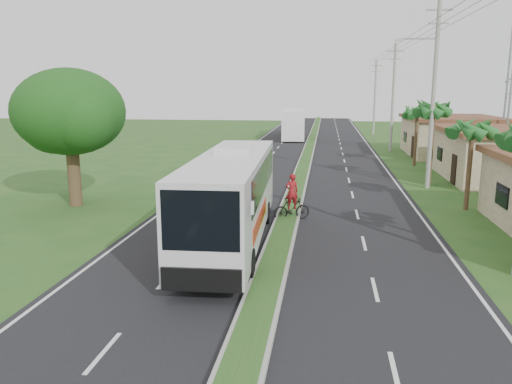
# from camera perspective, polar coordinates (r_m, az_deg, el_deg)

# --- Properties ---
(ground) EXTENTS (180.00, 180.00, 0.00)m
(ground) POSITION_cam_1_polar(r_m,az_deg,el_deg) (16.94, 1.36, -10.47)
(ground) COLOR #214D1C
(ground) RESTS_ON ground
(road_asphalt) EXTENTS (14.00, 160.00, 0.02)m
(road_asphalt) POSITION_cam_1_polar(r_m,az_deg,el_deg) (36.20, 5.04, 1.45)
(road_asphalt) COLOR black
(road_asphalt) RESTS_ON ground
(median_strip) EXTENTS (1.20, 160.00, 0.18)m
(median_strip) POSITION_cam_1_polar(r_m,az_deg,el_deg) (36.19, 5.04, 1.60)
(median_strip) COLOR gray
(median_strip) RESTS_ON ground
(lane_edge_left) EXTENTS (0.12, 160.00, 0.01)m
(lane_edge_left) POSITION_cam_1_polar(r_m,az_deg,el_deg) (37.14, -5.34, 1.69)
(lane_edge_left) COLOR silver
(lane_edge_left) RESTS_ON ground
(lane_edge_right) EXTENTS (0.12, 160.00, 0.01)m
(lane_edge_right) POSITION_cam_1_polar(r_m,az_deg,el_deg) (36.49, 15.60, 1.13)
(lane_edge_right) COLOR silver
(lane_edge_right) RESTS_ON ground
(shop_mid) EXTENTS (7.60, 10.60, 3.67)m
(shop_mid) POSITION_cam_1_polar(r_m,az_deg,el_deg) (39.79, 25.87, 3.94)
(shop_mid) COLOR gray
(shop_mid) RESTS_ON ground
(shop_far) EXTENTS (8.60, 11.60, 3.82)m
(shop_far) POSITION_cam_1_polar(r_m,az_deg,el_deg) (53.21, 21.35, 6.04)
(shop_far) COLOR gray
(shop_far) RESTS_ON ground
(palm_verge_b) EXTENTS (2.40, 2.40, 5.05)m
(palm_verge_b) POSITION_cam_1_polar(r_m,az_deg,el_deg) (28.70, 23.52, 6.64)
(palm_verge_b) COLOR #473321
(palm_verge_b) RESTS_ON ground
(palm_verge_c) EXTENTS (2.40, 2.40, 5.85)m
(palm_verge_c) POSITION_cam_1_polar(r_m,az_deg,el_deg) (35.32, 19.68, 8.93)
(palm_verge_c) COLOR #473321
(palm_verge_c) RESTS_ON ground
(palm_verge_d) EXTENTS (2.40, 2.40, 5.25)m
(palm_verge_d) POSITION_cam_1_polar(r_m,az_deg,el_deg) (44.28, 17.96, 8.70)
(palm_verge_d) COLOR #473321
(palm_verge_d) RESTS_ON ground
(shade_tree) EXTENTS (6.30, 6.00, 7.54)m
(shade_tree) POSITION_cam_1_polar(r_m,az_deg,el_deg) (29.17, -20.70, 8.24)
(shade_tree) COLOR #473321
(shade_tree) RESTS_ON ground
(utility_pole_b) EXTENTS (3.20, 0.28, 12.00)m
(utility_pole_b) POSITION_cam_1_polar(r_m,az_deg,el_deg) (34.25, 19.60, 10.77)
(utility_pole_b) COLOR gray
(utility_pole_b) RESTS_ON ground
(utility_pole_c) EXTENTS (1.60, 0.28, 11.00)m
(utility_pole_c) POSITION_cam_1_polar(r_m,az_deg,el_deg) (54.02, 15.39, 10.47)
(utility_pole_c) COLOR gray
(utility_pole_c) RESTS_ON ground
(utility_pole_d) EXTENTS (1.60, 0.28, 10.50)m
(utility_pole_d) POSITION_cam_1_polar(r_m,az_deg,el_deg) (73.91, 13.43, 10.57)
(utility_pole_d) COLOR gray
(utility_pole_d) RESTS_ON ground
(coach_bus_main) EXTENTS (3.11, 12.54, 4.02)m
(coach_bus_main) POSITION_cam_1_polar(r_m,az_deg,el_deg) (20.70, -2.79, 0.02)
(coach_bus_main) COLOR silver
(coach_bus_main) RESTS_ON ground
(coach_bus_far) EXTENTS (3.53, 12.95, 3.73)m
(coach_bus_far) POSITION_cam_1_polar(r_m,az_deg,el_deg) (67.37, 4.29, 7.96)
(coach_bus_far) COLOR white
(coach_bus_far) RESTS_ON ground
(motorcyclist) EXTENTS (1.91, 1.18, 2.33)m
(motorcyclist) POSITION_cam_1_polar(r_m,az_deg,el_deg) (24.78, 4.10, -1.33)
(motorcyclist) COLOR black
(motorcyclist) RESTS_ON ground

